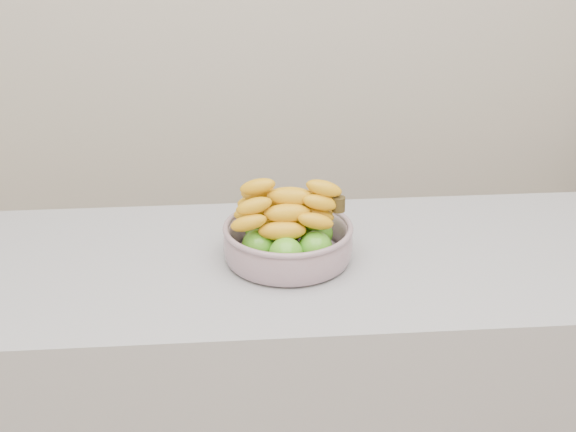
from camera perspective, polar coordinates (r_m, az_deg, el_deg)
The scene contains 2 objects.
counter at distance 1.95m, azimuth 1.90°, elevation -14.74°, with size 2.00×0.60×0.90m, color #999AA1.
fruit_bowl at distance 1.67m, azimuth -0.01°, elevation -1.51°, with size 0.27×0.27×0.16m.
Camera 1 is at (-0.19, -0.84, 1.69)m, focal length 50.00 mm.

